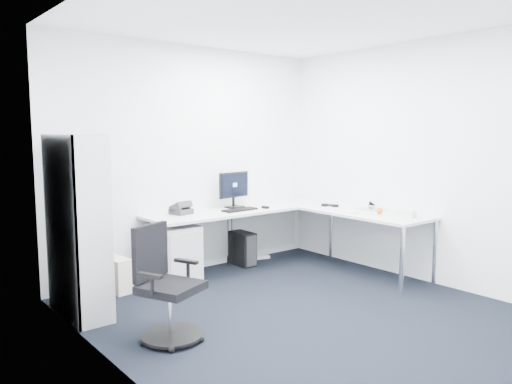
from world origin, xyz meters
TOP-DOWN VIEW (x-y plane):
  - ground at (0.00, 0.00)m, footprint 4.20×4.20m
  - ceiling at (0.00, 0.00)m, footprint 4.20×4.20m
  - wall_back at (0.00, 2.10)m, footprint 3.60×0.02m
  - wall_left at (-1.80, 0.00)m, footprint 0.02×4.20m
  - wall_right at (1.80, 0.00)m, footprint 0.02×4.20m
  - l_desk at (0.55, 1.40)m, footprint 2.58×1.44m
  - drawer_pedestal at (-0.48, 1.73)m, footprint 0.43×0.54m
  - bookshelf at (-1.62, 1.45)m, footprint 0.32×0.83m
  - task_chair at (-1.26, 0.40)m, footprint 0.69×0.69m
  - black_pc_tower at (0.60, 1.92)m, footprint 0.20×0.44m
  - beige_pc_tower at (-1.09, 1.88)m, footprint 0.22×0.40m
  - power_strip at (0.91, 1.97)m, footprint 0.37×0.15m
  - monitor at (0.47, 1.86)m, footprint 0.49×0.22m
  - black_keyboard at (0.38, 1.64)m, footprint 0.45×0.18m
  - mouse at (0.73, 1.58)m, footprint 0.06×0.10m
  - desk_phone at (-0.30, 1.86)m, footprint 0.24×0.24m
  - laptop at (1.65, 0.69)m, footprint 0.34×0.33m
  - white_keyboard at (1.28, 0.81)m, footprint 0.15×0.40m
  - headphones at (1.46, 1.19)m, footprint 0.20×0.24m
  - orange_fruit at (1.47, 0.43)m, footprint 0.07×0.07m
  - tissue_box at (1.53, 0.13)m, footprint 0.14×0.23m

SIDE VIEW (x-z plane):
  - ground at x=0.00m, z-range 0.00..0.00m
  - power_strip at x=0.91m, z-range 0.00..0.04m
  - beige_pc_tower at x=-1.09m, z-range 0.00..0.37m
  - black_pc_tower at x=0.60m, z-range 0.00..0.42m
  - drawer_pedestal at x=-0.48m, z-range 0.00..0.67m
  - l_desk at x=0.55m, z-range 0.00..0.75m
  - task_chair at x=-1.26m, z-range 0.00..0.94m
  - white_keyboard at x=1.28m, z-range 0.75..0.77m
  - black_keyboard at x=0.38m, z-range 0.75..0.77m
  - mouse at x=0.73m, z-range 0.75..0.78m
  - headphones at x=1.46m, z-range 0.75..0.81m
  - orange_fruit at x=1.47m, z-range 0.75..0.83m
  - tissue_box at x=1.53m, z-range 0.75..0.83m
  - desk_phone at x=-0.30m, z-range 0.75..0.90m
  - bookshelf at x=-1.62m, z-range 0.00..1.67m
  - laptop at x=1.65m, z-range 0.75..0.97m
  - monitor at x=0.47m, z-range 0.75..1.21m
  - wall_back at x=0.00m, z-range 0.00..2.70m
  - wall_left at x=-1.80m, z-range 0.00..2.70m
  - wall_right at x=1.80m, z-range 0.00..2.70m
  - ceiling at x=0.00m, z-range 2.70..2.70m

